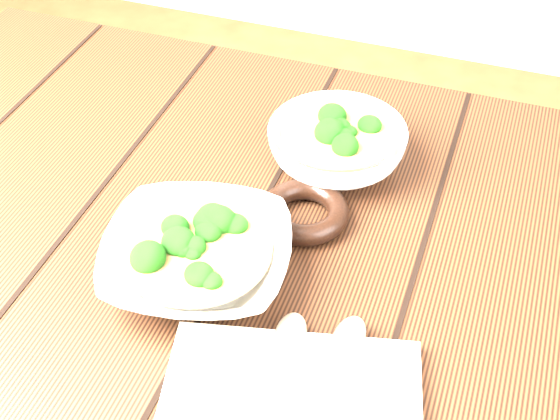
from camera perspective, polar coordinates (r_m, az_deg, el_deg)
name	(u,v)px	position (r m, az deg, el deg)	size (l,w,h in m)	color
table	(258,316)	(0.98, -1.61, -7.78)	(1.20, 0.80, 0.75)	#3B2010
soup_bowl_front	(197,257)	(0.85, -6.08, -3.47)	(0.24, 0.24, 0.06)	silver
soup_bowl_back	(337,146)	(0.99, 4.17, 4.72)	(0.19, 0.19, 0.06)	silver
trivet	(304,212)	(0.92, 1.78, -0.13)	(0.11, 0.11, 0.03)	black
spoon_left	(283,367)	(0.77, 0.21, -11.39)	(0.05, 0.20, 0.01)	#ACA898
spoon_right	(336,368)	(0.77, 4.15, -11.46)	(0.03, 0.20, 0.01)	#ACA898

